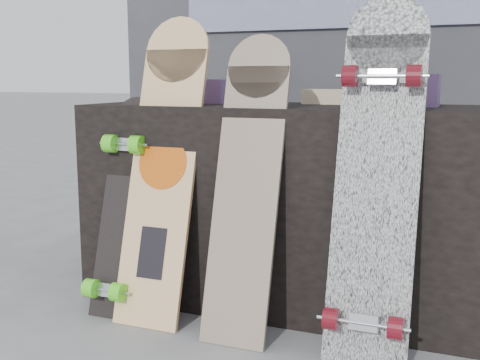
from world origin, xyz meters
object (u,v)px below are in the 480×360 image
at_px(longboard_cascadia, 377,171).
at_px(vendor_table, 288,204).
at_px(skateboard_dark, 122,204).
at_px(longboard_geisha, 164,159).
at_px(longboard_celtic, 248,177).

bearing_deg(longboard_cascadia, vendor_table, 138.61).
bearing_deg(longboard_cascadia, skateboard_dark, 179.01).
height_order(longboard_geisha, longboard_celtic, longboard_geisha).
xyz_separation_m(vendor_table, longboard_cascadia, (0.41, -0.36, 0.21)).
distance_m(longboard_geisha, skateboard_dark, 0.25).
xyz_separation_m(longboard_celtic, longboard_cascadia, (0.45, -0.01, 0.05)).
height_order(longboard_geisha, longboard_cascadia, longboard_cascadia).
xyz_separation_m(longboard_geisha, skateboard_dark, (-0.17, -0.04, -0.18)).
height_order(vendor_table, skateboard_dark, skateboard_dark).
relative_size(longboard_celtic, longboard_cascadia, 0.90).
xyz_separation_m(longboard_geisha, longboard_celtic, (0.36, -0.05, -0.04)).
relative_size(longboard_geisha, longboard_cascadia, 0.97).
height_order(vendor_table, longboard_celtic, longboard_celtic).
bearing_deg(longboard_geisha, skateboard_dark, -166.14).
xyz_separation_m(vendor_table, skateboard_dark, (-0.56, -0.34, 0.03)).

